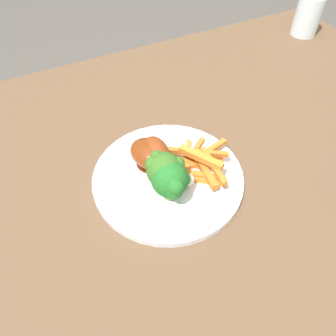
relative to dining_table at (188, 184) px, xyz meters
name	(u,v)px	position (x,y,z in m)	size (l,w,h in m)	color
ground_plane	(180,291)	(0.00, 0.00, -0.61)	(6.00, 6.00, 0.00)	#4C4742
dining_table	(188,184)	(0.00, 0.00, 0.00)	(1.20, 0.79, 0.70)	brown
dinner_plate	(168,178)	(-0.07, -0.04, 0.10)	(0.26, 0.26, 0.01)	silver
broccoli_floret_front	(165,170)	(-0.08, -0.06, 0.15)	(0.06, 0.06, 0.08)	#88A34C
broccoli_floret_middle	(172,181)	(-0.08, -0.08, 0.15)	(0.06, 0.07, 0.07)	#82A65A
carrot_fries_pile	(199,163)	(-0.01, -0.05, 0.12)	(0.14, 0.13, 0.04)	orange
chicken_drumstick_near	(157,155)	(-0.07, 0.00, 0.13)	(0.05, 0.12, 0.04)	#4B1A0A
chicken_drumstick_far	(153,156)	(-0.08, -0.01, 0.13)	(0.09, 0.13, 0.04)	#4C1B09
chicken_drumstick_extra	(156,152)	(-0.07, 0.00, 0.13)	(0.05, 0.11, 0.05)	#5A1F0C
water_glass	(308,15)	(0.49, 0.26, 0.15)	(0.07, 0.07, 0.10)	silver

